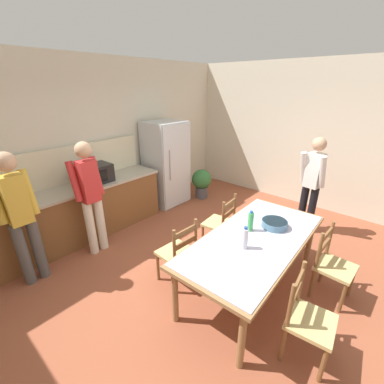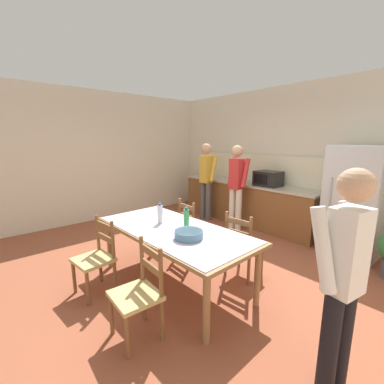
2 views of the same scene
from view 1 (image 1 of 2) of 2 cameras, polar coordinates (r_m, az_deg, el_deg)
ground_plane at (r=3.73m, az=3.91°, el=-17.87°), size 8.32×8.32×0.00m
wall_back at (r=5.00m, az=-20.99°, el=10.01°), size 6.52×0.12×2.90m
wall_right at (r=5.88m, az=24.43°, el=11.21°), size 0.12×5.20×2.90m
kitchen_counter at (r=4.60m, az=-25.80°, el=-5.04°), size 3.31×0.66×0.91m
counter_splashback at (r=4.62m, az=-28.95°, el=4.56°), size 3.27×0.03×0.60m
refrigerator at (r=5.50m, az=-5.77°, el=6.27°), size 0.79×0.73×1.75m
microwave at (r=4.57m, az=-20.69°, el=3.83°), size 0.50×0.39×0.30m
dining_table at (r=3.21m, az=13.71°, el=-10.82°), size 2.19×1.07×0.75m
bottle_near_centre at (r=2.90m, az=11.66°, el=-10.02°), size 0.07×0.07×0.27m
bottle_off_centre at (r=3.24m, az=12.89°, el=-6.40°), size 0.07×0.07×0.27m
serving_bowl at (r=3.43m, az=17.84°, el=-6.66°), size 0.32×0.32×0.09m
chair_side_near_right at (r=3.58m, az=28.75°, el=-14.11°), size 0.44×0.42×0.91m
chair_side_far_left at (r=3.37m, az=-3.06°, el=-13.33°), size 0.44×0.42×0.91m
chair_side_near_left at (r=2.83m, az=24.16°, el=-24.35°), size 0.46×0.44×0.91m
chair_side_far_right at (r=4.03m, az=6.36°, el=-6.92°), size 0.46×0.44×0.91m
person_at_sink at (r=3.74m, az=-33.95°, el=-4.04°), size 0.44×0.30×1.75m
person_at_counter at (r=4.00m, az=-21.70°, el=-0.27°), size 0.43×0.30×1.73m
person_by_table at (r=4.75m, az=25.12°, el=2.25°), size 0.32×0.45×1.66m
potted_plant at (r=5.85m, az=2.14°, el=2.31°), size 0.44×0.44×0.67m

